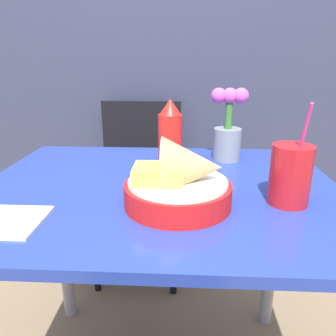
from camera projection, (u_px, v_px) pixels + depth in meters
wall_window at (173, 4)px, 1.58m from camera, size 7.00×0.06×2.60m
dining_table at (159, 225)px, 0.91m from camera, size 0.95×0.75×0.73m
chair_far_window at (141, 172)px, 1.66m from camera, size 0.40×0.40×0.85m
food_basket at (182, 182)px, 0.73m from camera, size 0.24×0.24×0.16m
ketchup_bottle at (170, 140)px, 0.91m from camera, size 0.07×0.07×0.22m
drink_cup at (290, 177)px, 0.74m from camera, size 0.09×0.09×0.24m
flower_vase at (228, 130)px, 1.05m from camera, size 0.12×0.09×0.23m
napkin at (0, 221)px, 0.67m from camera, size 0.17×0.14×0.01m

